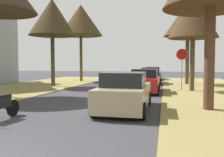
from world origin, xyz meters
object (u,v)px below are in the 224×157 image
Objects in this scene: street_tree_right_mid_b at (193,15)px; parked_sedan_red at (145,81)px; parked_sedan_navy at (153,74)px; street_tree_right_far at (188,19)px; parked_sedan_black at (151,76)px; parked_sedan_tan at (125,93)px; stop_sign_far at (182,60)px; street_tree_left_far at (81,20)px; street_tree_left_mid_b at (52,18)px.

parked_sedan_red is at bearing -159.88° from street_tree_right_mid_b.
street_tree_right_mid_b reaches higher than parked_sedan_navy.
street_tree_right_far is 1.73× the size of parked_sedan_navy.
parked_sedan_red is at bearing -89.79° from parked_sedan_black.
parked_sedan_tan and parked_sedan_navy have the same top height.
stop_sign_far is 6.81m from street_tree_right_far.
street_tree_right_mid_b is at bearing -75.30° from parked_sedan_navy.
street_tree_right_far is 9.46m from parked_sedan_red.
parked_sedan_tan is 13.76m from parked_sedan_black.
street_tree_left_far is 1.89× the size of parked_sedan_red.
parked_sedan_tan is (-3.45, -7.82, -4.55)m from street_tree_right_mid_b.
parked_sedan_red is 1.00× the size of parked_sedan_navy.
parked_sedan_red and parked_sedan_navy have the same top height.
parked_sedan_black is at bearing 88.90° from parked_sedan_tan.
parked_sedan_tan and parked_sedan_red have the same top height.
parked_sedan_navy is at bearing 90.96° from parked_sedan_black.
street_tree_left_far reaches higher than parked_sedan_red.
street_tree_left_far is (-10.90, 7.70, 1.40)m from street_tree_right_mid_b.
street_tree_left_far reaches higher than parked_sedan_navy.
street_tree_left_mid_b reaches higher than street_tree_right_mid_b.
street_tree_left_far is at bearing -147.42° from parked_sedan_navy.
parked_sedan_tan is at bearing -113.79° from street_tree_right_mid_b.
street_tree_left_mid_b is at bearing 173.80° from street_tree_right_mid_b.
street_tree_left_far is at bearing 144.38° from stop_sign_far.
street_tree_left_mid_b is 1.66× the size of parked_sedan_navy.
stop_sign_far is 6.27m from parked_sedan_black.
stop_sign_far is 0.67× the size of parked_sedan_navy.
parked_sedan_black is (0.26, 13.76, 0.00)m from parked_sedan_tan.
street_tree_right_mid_b is at bearing -91.58° from street_tree_right_far.
parked_sedan_navy is (-0.11, 6.62, 0.00)m from parked_sedan_black.
stop_sign_far is 0.67× the size of parked_sedan_red.
street_tree_right_mid_b is 5.66m from parked_sedan_red.
parked_sedan_red is (-2.48, -1.53, -1.46)m from stop_sign_far.
stop_sign_far is at bearing -4.57° from street_tree_left_mid_b.
stop_sign_far reaches higher than parked_sedan_red.
street_tree_right_far reaches higher than street_tree_left_mid_b.
parked_sedan_tan is at bearing -64.35° from street_tree_left_far.
parked_sedan_red is 13.72m from parked_sedan_navy.
street_tree_right_far is at bearing -62.54° from parked_sedan_navy.
street_tree_left_mid_b is 1.66× the size of parked_sedan_red.
street_tree_right_far is 12.20m from street_tree_left_mid_b.
parked_sedan_black is 6.63m from parked_sedan_navy.
stop_sign_far reaches higher than parked_sedan_tan.
parked_sedan_red is 7.09m from parked_sedan_black.
street_tree_right_mid_b is 9.68m from parked_sedan_tan.
stop_sign_far is 3.26m from parked_sedan_red.
parked_sedan_tan and parked_sedan_black have the same top height.
stop_sign_far reaches higher than parked_sedan_navy.
street_tree_right_far reaches higher than parked_sedan_tan.
stop_sign_far is at bearing -35.62° from street_tree_left_far.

